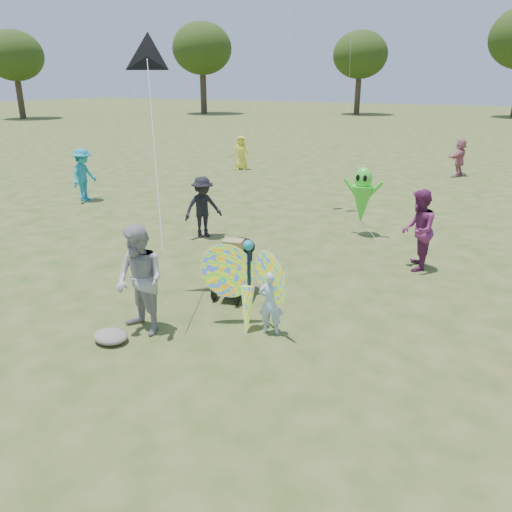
% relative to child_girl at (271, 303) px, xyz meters
% --- Properties ---
extents(ground, '(160.00, 160.00, 0.00)m').
position_rel_child_girl_xyz_m(ground, '(-0.26, -1.12, -0.52)').
color(ground, '#51592B').
rests_on(ground, ground).
extents(child_girl, '(0.44, 0.36, 1.05)m').
position_rel_child_girl_xyz_m(child_girl, '(0.00, 0.00, 0.00)').
color(child_girl, '#9EBDE0').
rests_on(child_girl, ground).
extents(adult_man, '(0.98, 0.85, 1.74)m').
position_rel_child_girl_xyz_m(adult_man, '(-1.81, -0.90, 0.35)').
color(adult_man, '#9C9BA1').
rests_on(adult_man, ground).
extents(grey_bag, '(0.55, 0.45, 0.18)m').
position_rel_child_girl_xyz_m(grey_bag, '(-2.04, -1.39, -0.44)').
color(grey_bag, slate).
rests_on(grey_bag, ground).
extents(crowd_b, '(1.02, 1.14, 1.54)m').
position_rel_child_girl_xyz_m(crowd_b, '(-3.77, 3.79, 0.24)').
color(crowd_b, black).
rests_on(crowd_b, ground).
extents(crowd_e, '(0.78, 0.93, 1.69)m').
position_rel_child_girl_xyz_m(crowd_e, '(1.43, 3.99, 0.32)').
color(crowd_e, '#6C2457').
rests_on(crowd_e, ground).
extents(crowd_g, '(0.83, 0.69, 1.46)m').
position_rel_child_girl_xyz_m(crowd_g, '(-7.88, 13.03, 0.20)').
color(crowd_g, yellow).
rests_on(crowd_g, ground).
extents(crowd_i, '(0.83, 1.20, 1.70)m').
position_rel_child_girl_xyz_m(crowd_i, '(-9.44, 5.34, 0.33)').
color(crowd_i, teal).
rests_on(crowd_i, ground).
extents(crowd_j, '(0.77, 1.49, 1.53)m').
position_rel_child_girl_xyz_m(crowd_j, '(0.83, 15.84, 0.24)').
color(crowd_j, '#C16E82').
rests_on(crowd_j, ground).
extents(jogging_stroller, '(0.67, 1.11, 1.09)m').
position_rel_child_girl_xyz_m(jogging_stroller, '(-1.22, 1.05, 0.09)').
color(jogging_stroller, black).
rests_on(jogging_stroller, ground).
extents(butterfly_kite, '(1.74, 0.75, 1.68)m').
position_rel_child_girl_xyz_m(butterfly_kite, '(-0.39, -0.02, 0.20)').
color(butterfly_kite, '#FF2841').
rests_on(butterfly_kite, ground).
extents(delta_kite_rig, '(1.63, 1.70, 3.15)m').
position_rel_child_girl_xyz_m(delta_kite_rig, '(-2.57, 0.56, 3.59)').
color(delta_kite_rig, black).
rests_on(delta_kite_rig, ground).
extents(alien_kite, '(1.12, 0.69, 1.74)m').
position_rel_child_girl_xyz_m(alien_kite, '(-0.31, 5.83, 0.45)').
color(alien_kite, '#45D732').
rests_on(alien_kite, ground).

